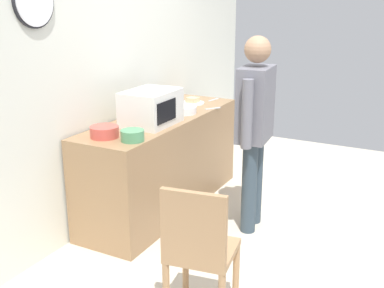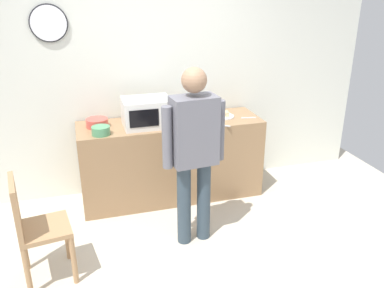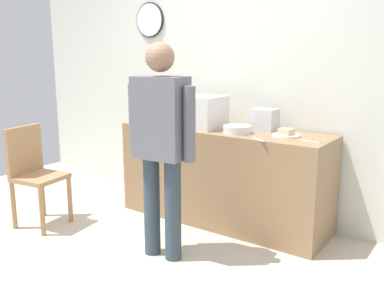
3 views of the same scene
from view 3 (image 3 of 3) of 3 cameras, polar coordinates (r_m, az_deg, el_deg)
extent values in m
plane|color=beige|center=(3.52, -9.55, -15.38)|extent=(6.00, 6.00, 0.00)
cube|color=silver|center=(4.40, 4.78, 7.99)|extent=(5.40, 0.10, 2.60)
cylinder|color=white|center=(4.92, -5.63, 16.08)|extent=(0.35, 0.03, 0.35)
cylinder|color=black|center=(4.92, -5.61, 16.08)|extent=(0.37, 0.02, 0.37)
cube|color=#93704C|center=(4.14, 4.13, -4.19)|extent=(2.03, 0.62, 0.91)
cube|color=silver|center=(4.11, 0.61, 4.36)|extent=(0.50, 0.38, 0.30)
cube|color=black|center=(3.99, -1.69, 4.12)|extent=(0.30, 0.01, 0.18)
cylinder|color=white|center=(3.76, 12.38, 1.14)|extent=(0.24, 0.24, 0.01)
cube|color=#D3B684|center=(3.75, 12.40, 1.63)|extent=(0.12, 0.12, 0.05)
cylinder|color=#C64C42|center=(4.52, -3.93, 3.70)|extent=(0.23, 0.23, 0.09)
cylinder|color=white|center=(3.82, 6.01, 1.96)|extent=(0.25, 0.25, 0.07)
cylinder|color=#4C8E60|center=(4.32, -5.86, 3.25)|extent=(0.19, 0.19, 0.09)
cube|color=silver|center=(3.97, 9.60, 3.19)|extent=(0.22, 0.18, 0.20)
cube|color=silver|center=(3.56, 15.49, 0.31)|extent=(0.17, 0.05, 0.01)
cube|color=silver|center=(3.55, 8.85, 0.59)|extent=(0.15, 0.12, 0.01)
cylinder|color=#32414E|center=(3.39, -2.55, -8.75)|extent=(0.13, 0.13, 0.82)
cylinder|color=#32414E|center=(3.49, -5.35, -8.14)|extent=(0.13, 0.13, 0.82)
cube|color=slate|center=(3.26, -4.16, 3.49)|extent=(0.42, 0.28, 0.62)
cylinder|color=slate|center=(3.13, -0.35, 2.59)|extent=(0.09, 0.09, 0.56)
cylinder|color=slate|center=(3.41, -7.65, 3.26)|extent=(0.09, 0.09, 0.56)
sphere|color=#A37A5B|center=(3.22, -4.28, 11.45)|extent=(0.22, 0.22, 0.22)
cylinder|color=#A87F56|center=(4.08, -19.31, -8.48)|extent=(0.04, 0.04, 0.45)
cylinder|color=#A87F56|center=(4.32, -15.92, -7.12)|extent=(0.04, 0.04, 0.45)
cylinder|color=#A87F56|center=(4.34, -22.62, -7.53)|extent=(0.04, 0.04, 0.45)
cylinder|color=#A87F56|center=(4.56, -19.24, -6.32)|extent=(0.04, 0.04, 0.45)
cube|color=#A87F56|center=(4.25, -19.50, -4.22)|extent=(0.46, 0.46, 0.04)
cube|color=#A87F56|center=(4.32, -21.39, -0.74)|extent=(0.10, 0.40, 0.45)
camera|label=1|loc=(5.89, -44.76, 12.57)|focal=44.89mm
camera|label=2|loc=(3.16, -70.83, 17.51)|focal=37.61mm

